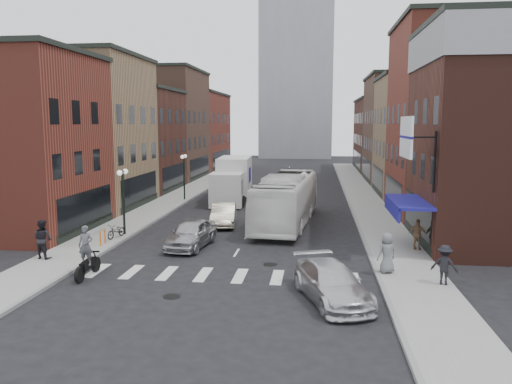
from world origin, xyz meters
TOP-DOWN VIEW (x-y plane):
  - ground at (0.00, 0.00)m, footprint 160.00×160.00m
  - sidewalk_left at (-8.50, 22.00)m, footprint 3.00×74.00m
  - sidewalk_right at (8.50, 22.00)m, footprint 3.00×74.00m
  - curb_left at (-7.00, 22.00)m, footprint 0.20×74.00m
  - curb_right at (7.00, 22.00)m, footprint 0.20×74.00m
  - crosswalk_stripes at (0.00, -3.00)m, footprint 12.00×2.20m
  - bldg_left_near at (-14.99, 4.50)m, footprint 10.30×9.20m
  - bldg_left_mid_a at (-14.99, 14.00)m, footprint 10.30×10.20m
  - bldg_left_mid_b at (-14.99, 24.00)m, footprint 10.30×10.20m
  - bldg_left_far_a at (-14.99, 35.00)m, footprint 10.30×12.20m
  - bldg_left_far_b at (-14.99, 49.00)m, footprint 10.30×16.20m
  - bldg_right_mid_a at (15.00, 14.00)m, footprint 10.30×10.20m
  - bldg_right_mid_b at (14.99, 24.00)m, footprint 10.30×10.20m
  - bldg_right_far_a at (14.99, 35.00)m, footprint 10.30×12.20m
  - bldg_right_far_b at (14.99, 49.00)m, footprint 10.30×16.20m
  - awning_blue at (8.93, 2.50)m, footprint 1.80×5.00m
  - billboard_sign at (8.59, 0.50)m, footprint 1.52×3.00m
  - distant_tower at (0.00, 78.00)m, footprint 14.00×14.00m
  - streetlamp_near at (-7.40, 4.00)m, footprint 0.32×1.22m
  - streetlamp_far at (-7.40, 18.00)m, footprint 0.32×1.22m
  - bike_rack at (-7.60, 1.30)m, footprint 0.08×0.68m
  - box_truck at (-3.09, 18.12)m, footprint 3.03×8.94m
  - motorcycle_rider at (-5.96, -4.05)m, footprint 0.68×2.34m
  - transit_bus at (2.20, 8.84)m, footprint 3.99×12.56m
  - sedan_left_near at (-2.69, 1.88)m, footprint 2.37×4.78m
  - sedan_left_far at (-2.00, 8.04)m, footprint 2.11×4.64m
  - curb_car at (4.83, -5.70)m, footprint 3.56×5.37m
  - parked_bicycle at (-7.50, 2.99)m, footprint 0.91×1.66m
  - ped_left_solo at (-9.36, -1.76)m, footprint 1.07×0.79m
  - ped_right_a at (9.57, -3.56)m, footprint 1.21×0.87m
  - ped_right_b at (9.60, 2.22)m, footprint 1.09×0.87m
  - ped_right_c at (7.40, -2.18)m, footprint 1.07×0.93m

SIDE VIEW (x-z plane):
  - ground at x=0.00m, z-range 0.00..0.00m
  - curb_left at x=-7.00m, z-range -0.08..0.08m
  - curb_right at x=7.00m, z-range -0.08..0.08m
  - crosswalk_stripes at x=0.00m, z-range -0.01..0.01m
  - sidewalk_left at x=-8.50m, z-range 0.00..0.15m
  - sidewalk_right at x=8.50m, z-range 0.00..0.15m
  - bike_rack at x=-7.60m, z-range 0.15..0.95m
  - parked_bicycle at x=-7.50m, z-range 0.15..0.98m
  - curb_car at x=4.83m, z-range 0.00..1.45m
  - sedan_left_far at x=-2.00m, z-range 0.00..1.48m
  - sedan_left_near at x=-2.69m, z-range 0.00..1.57m
  - ped_right_b at x=9.60m, z-range 0.15..1.81m
  - ped_right_a at x=9.57m, z-range 0.15..1.84m
  - ped_right_c at x=7.40m, z-range 0.15..2.00m
  - motorcycle_rider at x=-5.96m, z-range -0.08..2.30m
  - ped_left_solo at x=-9.36m, z-range 0.15..2.12m
  - transit_bus at x=2.20m, z-range 0.00..3.44m
  - box_truck at x=-3.09m, z-range -0.02..3.81m
  - awning_blue at x=8.93m, z-range 2.24..3.02m
  - streetlamp_near at x=-7.40m, z-range 0.86..4.97m
  - streetlamp_far at x=-7.40m, z-range 0.86..4.97m
  - bldg_right_far_b at x=14.99m, z-range 0.00..10.30m
  - bldg_left_mid_b at x=-14.99m, z-range 0.00..10.30m
  - bldg_left_far_b at x=-14.99m, z-range 0.00..11.30m
  - bldg_right_mid_b at x=14.99m, z-range 0.00..11.30m
  - bldg_left_near at x=-14.99m, z-range 0.00..11.30m
  - billboard_sign at x=8.59m, z-range 4.28..7.98m
  - bldg_right_far_a at x=14.99m, z-range 0.00..12.30m
  - bldg_left_mid_a at x=-14.99m, z-range 0.00..12.30m
  - bldg_left_far_a at x=-14.99m, z-range 0.00..13.30m
  - bldg_right_mid_a at x=15.00m, z-range 0.00..14.30m
  - distant_tower at x=0.00m, z-range 0.00..50.00m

